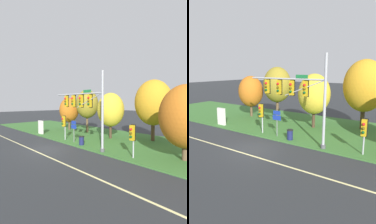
{
  "view_description": "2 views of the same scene",
  "coord_description": "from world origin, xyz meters",
  "views": [
    {
      "loc": [
        15.52,
        -8.49,
        4.56
      ],
      "look_at": [
        2.19,
        4.33,
        3.58
      ],
      "focal_mm": 28.0,
      "sensor_mm": 36.0,
      "label": 1
    },
    {
      "loc": [
        11.48,
        -12.36,
        6.34
      ],
      "look_at": [
        0.44,
        3.57,
        2.45
      ],
      "focal_mm": 35.0,
      "sensor_mm": 36.0,
      "label": 2
    }
  ],
  "objects": [
    {
      "name": "traffic_signal_mast",
      "position": [
        2.33,
        2.97,
        4.4
      ],
      "size": [
        7.48,
        0.49,
        7.36
      ],
      "color": "#9EA0A5",
      "rests_on": "grass_verge"
    },
    {
      "name": "tree_tall_centre",
      "position": [
        10.81,
        5.87,
        3.51
      ],
      "size": [
        3.96,
        3.96,
        5.9
      ],
      "color": "brown",
      "rests_on": "grass_verge"
    },
    {
      "name": "grass_verge",
      "position": [
        0.0,
        8.25,
        0.05
      ],
      "size": [
        48.0,
        11.5,
        0.1
      ],
      "primitive_type": "cube",
      "color": "#386B2D",
      "rests_on": "ground"
    },
    {
      "name": "tree_behind_signpost",
      "position": [
        1.27,
        8.2,
        3.68
      ],
      "size": [
        3.39,
        3.39,
        5.71
      ],
      "color": "#423021",
      "rests_on": "grass_verge"
    },
    {
      "name": "pedestrian_signal_near_kerb",
      "position": [
        -1.91,
        3.35,
        2.2
      ],
      "size": [
        0.46,
        0.55,
        2.93
      ],
      "color": "#9EA0A5",
      "rests_on": "grass_verge"
    },
    {
      "name": "tree_nearest_road",
      "position": [
        -8.07,
        8.6,
        3.38
      ],
      "size": [
        3.2,
        3.2,
        5.29
      ],
      "color": "brown",
      "rests_on": "grass_verge"
    },
    {
      "name": "tree_mid_verge",
      "position": [
        5.68,
        10.66,
        4.57
      ],
      "size": [
        4.27,
        4.27,
        7.16
      ],
      "color": "#4C3823",
      "rests_on": "grass_verge"
    },
    {
      "name": "pedestrian_signal_further_along",
      "position": [
        7.71,
        3.33,
        2.03
      ],
      "size": [
        0.46,
        0.55,
        2.74
      ],
      "color": "#9EA0A5",
      "rests_on": "grass_verge"
    },
    {
      "name": "tree_left_of_mast",
      "position": [
        -4.19,
        9.13,
        4.37
      ],
      "size": [
        3.42,
        3.42,
        6.42
      ],
      "color": "brown",
      "rests_on": "grass_verge"
    },
    {
      "name": "info_kiosk",
      "position": [
        -7.71,
        3.32,
        1.04
      ],
      "size": [
        1.1,
        0.24,
        1.9
      ],
      "color": "silver",
      "rests_on": "grass_verge"
    },
    {
      "name": "lane_stripe",
      "position": [
        0.0,
        -1.2,
        0.0
      ],
      "size": [
        36.0,
        0.16,
        0.01
      ],
      "primitive_type": "cube",
      "color": "beige",
      "rests_on": "ground"
    },
    {
      "name": "ground_plane",
      "position": [
        0.0,
        0.0,
        0.0
      ],
      "size": [
        160.0,
        160.0,
        0.0
      ],
      "primitive_type": "plane",
      "color": "#282B2D"
    },
    {
      "name": "trash_bin",
      "position": [
        1.45,
        3.28,
        0.57
      ],
      "size": [
        0.56,
        0.56,
        0.93
      ],
      "color": "#191E4C",
      "rests_on": "grass_verge"
    },
    {
      "name": "route_sign_post",
      "position": [
        -0.12,
        3.47,
        1.75
      ],
      "size": [
        0.9,
        0.08,
        2.46
      ],
      "color": "slate",
      "rests_on": "grass_verge"
    }
  ]
}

